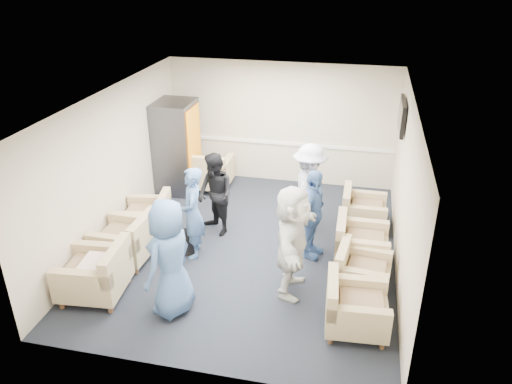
% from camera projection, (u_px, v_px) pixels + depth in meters
% --- Properties ---
extents(floor, '(6.00, 6.00, 0.00)m').
position_uv_depth(floor, '(251.00, 247.00, 8.90)').
color(floor, black).
rests_on(floor, ground).
extents(ceiling, '(6.00, 6.00, 0.00)m').
position_uv_depth(ceiling, '(250.00, 99.00, 7.73)').
color(ceiling, silver).
rests_on(ceiling, back_wall).
extents(back_wall, '(5.00, 0.02, 2.70)m').
position_uv_depth(back_wall, '(281.00, 124.00, 10.95)').
color(back_wall, beige).
rests_on(back_wall, floor).
extents(front_wall, '(5.00, 0.02, 2.70)m').
position_uv_depth(front_wall, '(191.00, 283.00, 5.67)').
color(front_wall, beige).
rests_on(front_wall, floor).
extents(left_wall, '(0.02, 6.00, 2.70)m').
position_uv_depth(left_wall, '(113.00, 166.00, 8.80)').
color(left_wall, beige).
rests_on(left_wall, floor).
extents(right_wall, '(0.02, 6.00, 2.70)m').
position_uv_depth(right_wall, '(405.00, 192.00, 7.83)').
color(right_wall, beige).
rests_on(right_wall, floor).
extents(chair_rail, '(4.98, 0.04, 0.06)m').
position_uv_depth(chair_rail, '(281.00, 143.00, 11.13)').
color(chair_rail, white).
rests_on(chair_rail, back_wall).
extents(tv, '(0.10, 1.00, 0.58)m').
position_uv_depth(tv, '(402.00, 116.00, 9.12)').
color(tv, black).
rests_on(tv, right_wall).
extents(armchair_left_near, '(1.00, 1.00, 0.74)m').
position_uv_depth(armchair_left_near, '(98.00, 275.00, 7.51)').
color(armchair_left_near, tan).
rests_on(armchair_left_near, floor).
extents(armchair_left_mid, '(0.92, 0.92, 0.72)m').
position_uv_depth(armchair_left_mid, '(128.00, 241.00, 8.41)').
color(armchair_left_mid, tan).
rests_on(armchair_left_mid, floor).
extents(armchair_left_far, '(0.94, 0.94, 0.65)m').
position_uv_depth(armchair_left_far, '(149.00, 217.00, 9.23)').
color(armchair_left_far, tan).
rests_on(armchair_left_far, floor).
extents(armchair_right_near, '(0.90, 0.90, 0.67)m').
position_uv_depth(armchair_right_near, '(353.00, 309.00, 6.84)').
color(armchair_right_near, tan).
rests_on(armchair_right_near, floor).
extents(armchair_right_midnear, '(0.87, 0.87, 0.63)m').
position_uv_depth(armchair_right_midnear, '(359.00, 273.00, 7.64)').
color(armchair_right_midnear, tan).
rests_on(armchair_right_midnear, floor).
extents(armchair_right_midfar, '(0.87, 0.87, 0.69)m').
position_uv_depth(armchair_right_midfar, '(358.00, 245.00, 8.32)').
color(armchair_right_midfar, tan).
rests_on(armchair_right_midfar, floor).
extents(armchair_right_far, '(0.81, 0.81, 0.65)m').
position_uv_depth(armchair_right_far, '(361.00, 212.00, 9.43)').
color(armchair_right_far, tan).
rests_on(armchair_right_far, floor).
extents(armchair_corner, '(0.94, 0.94, 0.75)m').
position_uv_depth(armchair_corner, '(208.00, 173.00, 10.95)').
color(armchair_corner, tan).
rests_on(armchair_corner, floor).
extents(vending_machine, '(0.80, 0.94, 1.98)m').
position_uv_depth(vending_machine, '(177.00, 147.00, 10.68)').
color(vending_machine, '#45454C').
rests_on(vending_machine, floor).
extents(backpack, '(0.34, 0.29, 0.49)m').
position_uv_depth(backpack, '(185.00, 241.00, 8.61)').
color(backpack, black).
rests_on(backpack, floor).
extents(pillow, '(0.41, 0.52, 0.14)m').
position_uv_depth(pillow, '(95.00, 264.00, 7.42)').
color(pillow, white).
rests_on(pillow, armchair_left_near).
extents(person_front_left, '(0.80, 1.00, 1.78)m').
position_uv_depth(person_front_left, '(170.00, 258.00, 6.96)').
color(person_front_left, '#4468A3').
rests_on(person_front_left, floor).
extents(person_mid_left, '(0.54, 0.68, 1.62)m').
position_uv_depth(person_mid_left, '(193.00, 213.00, 8.34)').
color(person_mid_left, '#4468A3').
rests_on(person_mid_left, floor).
extents(person_back_left, '(0.95, 0.94, 1.55)m').
position_uv_depth(person_back_left, '(215.00, 195.00, 9.05)').
color(person_back_left, black).
rests_on(person_back_left, floor).
extents(person_back_right, '(0.73, 1.16, 1.71)m').
position_uv_depth(person_back_right, '(309.00, 189.00, 9.08)').
color(person_back_right, silver).
rests_on(person_back_right, floor).
extents(person_mid_right, '(0.61, 1.00, 1.59)m').
position_uv_depth(person_mid_right, '(312.00, 215.00, 8.33)').
color(person_mid_right, '#4468A3').
rests_on(person_mid_right, floor).
extents(person_front_right, '(0.56, 1.66, 1.77)m').
position_uv_depth(person_front_right, '(292.00, 241.00, 7.39)').
color(person_front_right, silver).
rests_on(person_front_right, floor).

